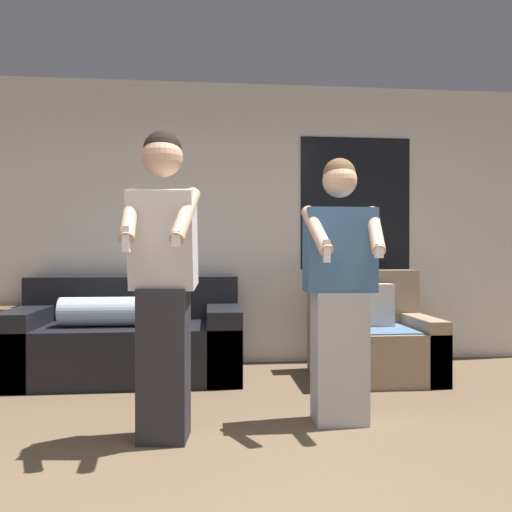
% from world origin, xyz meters
% --- Properties ---
extents(wall_back, '(6.77, 0.07, 2.70)m').
position_xyz_m(wall_back, '(0.02, 3.10, 1.35)').
color(wall_back, silver).
rests_on(wall_back, ground_plane).
extents(couch, '(1.90, 0.92, 0.84)m').
position_xyz_m(couch, '(-0.83, 2.60, 0.31)').
color(couch, black).
rests_on(couch, ground_plane).
extents(armchair, '(0.98, 0.81, 0.90)m').
position_xyz_m(armchair, '(1.25, 2.41, 0.31)').
color(armchair, '#937A60').
rests_on(armchair, ground_plane).
extents(person_left, '(0.43, 0.51, 1.75)m').
position_xyz_m(person_left, '(-0.40, 1.10, 0.92)').
color(person_left, '#28282D').
rests_on(person_left, ground_plane).
extents(person_right, '(0.50, 0.46, 1.65)m').
position_xyz_m(person_right, '(0.67, 1.30, 0.84)').
color(person_right, '#B2B2B7').
rests_on(person_right, ground_plane).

